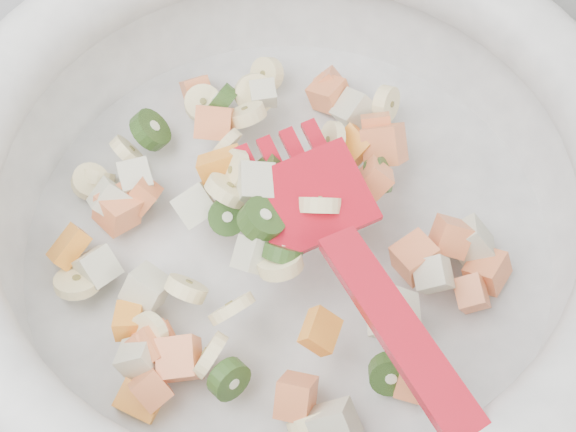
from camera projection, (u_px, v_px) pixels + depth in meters
The scene contains 1 object.
mixing_bowl at pixel (288, 203), 0.51m from camera, with size 0.43×0.42×0.12m.
Camera 1 is at (0.11, 1.27, 1.39)m, focal length 55.00 mm.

